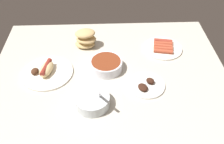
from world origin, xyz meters
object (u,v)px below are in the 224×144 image
object	(u,v)px
plate_hotdog_assembled	(46,71)
plate_sausages	(163,47)
bowl_chili	(106,65)
plate_grilled_meat	(146,85)
bowl_coleslaw	(92,100)
bread_stack	(85,39)

from	to	relation	value
plate_hotdog_assembled	plate_sausages	bearing A→B (deg)	16.04
bowl_chili	plate_grilled_meat	distance (cm)	23.11
bowl_coleslaw	plate_grilled_meat	xyz separation A→B (cm)	(25.43, 10.62, -2.08)
plate_sausages	plate_hotdog_assembled	size ratio (longest dim) A/B	0.84
plate_sausages	bowl_chili	bearing A→B (deg)	-154.29
plate_sausages	bowl_coleslaw	size ratio (longest dim) A/B	1.40
plate_grilled_meat	plate_hotdog_assembled	xyz separation A→B (cm)	(-49.02, 10.87, 0.73)
plate_sausages	bowl_coleslaw	bearing A→B (deg)	-134.72
bowl_coleslaw	bowl_chili	xyz separation A→B (cm)	(6.60, 23.86, -0.02)
bread_stack	plate_sausages	bearing A→B (deg)	-5.18
bread_stack	bowl_chili	xyz separation A→B (cm)	(11.09, -19.61, -2.49)
plate_sausages	bread_stack	xyz separation A→B (cm)	(-43.62, 3.95, 4.33)
bowl_chili	plate_grilled_meat	bearing A→B (deg)	-35.10
bowl_chili	plate_grilled_meat	world-z (taller)	bowl_chili
bowl_chili	plate_grilled_meat	size ratio (longest dim) A/B	0.91
plate_sausages	bowl_chili	distance (cm)	36.15
plate_sausages	plate_grilled_meat	xyz separation A→B (cm)	(-13.70, -28.90, -0.21)
bowl_coleslaw	plate_hotdog_assembled	distance (cm)	31.94
bread_stack	plate_hotdog_assembled	distance (cm)	29.36
plate_hotdog_assembled	bowl_coleslaw	bearing A→B (deg)	-42.34
bowl_coleslaw	bowl_chili	distance (cm)	24.75
plate_sausages	plate_hotdog_assembled	distance (cm)	65.26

